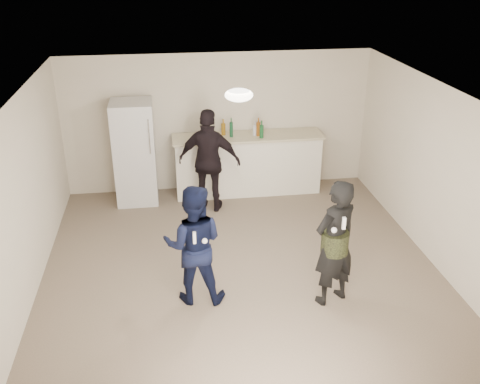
{
  "coord_description": "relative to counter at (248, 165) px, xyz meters",
  "views": [
    {
      "loc": [
        -0.93,
        -6.24,
        4.17
      ],
      "look_at": [
        0.0,
        0.2,
        1.15
      ],
      "focal_mm": 40.0,
      "sensor_mm": 36.0,
      "label": 1
    }
  ],
  "objects": [
    {
      "name": "floor",
      "position": [
        -0.5,
        -2.67,
        -0.53
      ],
      "size": [
        6.0,
        6.0,
        0.0
      ],
      "primitive_type": "plane",
      "color": "#6B5B4C",
      "rests_on": "ground"
    },
    {
      "name": "ceiling",
      "position": [
        -0.5,
        -2.67,
        1.98
      ],
      "size": [
        6.0,
        6.0,
        0.0
      ],
      "primitive_type": "plane",
      "rotation": [
        3.14,
        0.0,
        0.0
      ],
      "color": "silver",
      "rests_on": "wall_back"
    },
    {
      "name": "wall_back",
      "position": [
        -0.5,
        0.33,
        0.72
      ],
      "size": [
        6.0,
        0.0,
        6.0
      ],
      "primitive_type": "plane",
      "rotation": [
        1.57,
        0.0,
        0.0
      ],
      "color": "beige",
      "rests_on": "floor"
    },
    {
      "name": "wall_front",
      "position": [
        -0.5,
        -5.67,
        0.72
      ],
      "size": [
        6.0,
        0.0,
        6.0
      ],
      "primitive_type": "plane",
      "rotation": [
        -1.57,
        0.0,
        0.0
      ],
      "color": "beige",
      "rests_on": "floor"
    },
    {
      "name": "wall_left",
      "position": [
        -3.25,
        -2.67,
        0.72
      ],
      "size": [
        0.0,
        6.0,
        6.0
      ],
      "primitive_type": "plane",
      "rotation": [
        1.57,
        0.0,
        1.57
      ],
      "color": "beige",
      "rests_on": "floor"
    },
    {
      "name": "wall_right",
      "position": [
        2.25,
        -2.67,
        0.72
      ],
      "size": [
        0.0,
        6.0,
        6.0
      ],
      "primitive_type": "plane",
      "rotation": [
        1.57,
        0.0,
        -1.57
      ],
      "color": "beige",
      "rests_on": "floor"
    },
    {
      "name": "counter",
      "position": [
        0.0,
        0.0,
        0.0
      ],
      "size": [
        2.6,
        0.56,
        1.05
      ],
      "primitive_type": "cube",
      "color": "white",
      "rests_on": "floor"
    },
    {
      "name": "counter_top",
      "position": [
        0.0,
        0.0,
        0.55
      ],
      "size": [
        2.68,
        0.64,
        0.04
      ],
      "primitive_type": "cube",
      "color": "beige",
      "rests_on": "counter"
    },
    {
      "name": "fridge",
      "position": [
        -1.99,
        -0.07,
        0.38
      ],
      "size": [
        0.7,
        0.7,
        1.8
      ],
      "primitive_type": "cube",
      "color": "silver",
      "rests_on": "floor"
    },
    {
      "name": "fridge_handle",
      "position": [
        -1.71,
        -0.44,
        0.78
      ],
      "size": [
        0.02,
        0.02,
        0.6
      ],
      "primitive_type": "cylinder",
      "color": "white",
      "rests_on": "fridge"
    },
    {
      "name": "ceiling_dome",
      "position": [
        -0.5,
        -2.37,
        1.93
      ],
      "size": [
        0.36,
        0.36,
        0.16
      ],
      "primitive_type": "ellipsoid",
      "color": "white",
      "rests_on": "ceiling"
    },
    {
      "name": "shaker",
      "position": [
        -0.73,
        0.04,
        0.65
      ],
      "size": [
        0.08,
        0.08,
        0.17
      ],
      "primitive_type": "cylinder",
      "color": "silver",
      "rests_on": "counter_top"
    },
    {
      "name": "man",
      "position": [
        -1.18,
        -3.16,
        0.27
      ],
      "size": [
        0.85,
        0.71,
        1.58
      ],
      "primitive_type": "imported",
      "rotation": [
        0.0,
        0.0,
        2.98
      ],
      "color": "#0F1840",
      "rests_on": "floor"
    },
    {
      "name": "woman",
      "position": [
        0.54,
        -3.45,
        0.31
      ],
      "size": [
        0.72,
        0.62,
        1.67
      ],
      "primitive_type": "imported",
      "rotation": [
        0.0,
        0.0,
        3.57
      ],
      "color": "black",
      "rests_on": "floor"
    },
    {
      "name": "camo_shorts",
      "position": [
        0.54,
        -3.45,
        0.32
      ],
      "size": [
        0.34,
        0.34,
        0.28
      ],
      "primitive_type": "cylinder",
      "color": "#2F3819",
      "rests_on": "woman"
    },
    {
      "name": "spectator",
      "position": [
        -0.75,
        -0.63,
        0.36
      ],
      "size": [
        1.12,
        0.72,
        1.78
      ],
      "primitive_type": "imported",
      "rotation": [
        0.0,
        0.0,
        2.84
      ],
      "color": "black",
      "rests_on": "floor"
    },
    {
      "name": "remote_man",
      "position": [
        -1.18,
        -3.44,
        0.53
      ],
      "size": [
        0.04,
        0.04,
        0.15
      ],
      "primitive_type": "cube",
      "color": "white",
      "rests_on": "man"
    },
    {
      "name": "nunchuk_man",
      "position": [
        -1.06,
        -3.41,
        0.45
      ],
      "size": [
        0.07,
        0.07,
        0.07
      ],
      "primitive_type": "sphere",
      "color": "white",
      "rests_on": "man"
    },
    {
      "name": "remote_woman",
      "position": [
        0.54,
        -3.7,
        0.72
      ],
      "size": [
        0.04,
        0.04,
        0.15
      ],
      "primitive_type": "cube",
      "color": "white",
      "rests_on": "woman"
    },
    {
      "name": "nunchuk_woman",
      "position": [
        0.44,
        -3.67,
        0.62
      ],
      "size": [
        0.07,
        0.07,
        0.07
      ],
      "primitive_type": "sphere",
      "color": "white",
      "rests_on": "woman"
    },
    {
      "name": "bottle_cluster",
      "position": [
        -0.04,
        -0.02,
        0.68
      ],
      "size": [
        0.72,
        0.33,
        0.27
      ],
      "color": "silver",
      "rests_on": "counter_top"
    }
  ]
}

